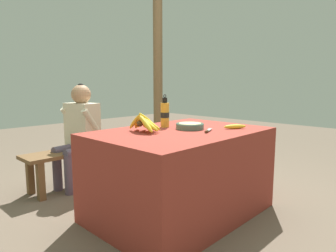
{
  "coord_description": "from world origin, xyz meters",
  "views": [
    {
      "loc": [
        -1.76,
        -1.55,
        1.07
      ],
      "look_at": [
        -0.09,
        0.05,
        0.73
      ],
      "focal_mm": 32.0,
      "sensor_mm": 36.0,
      "label": 1
    }
  ],
  "objects_px": {
    "seated_vendor": "(79,129)",
    "banana_bunch_ripe": "(144,122)",
    "serving_bowl": "(190,126)",
    "loose_banana_front": "(235,127)",
    "support_post_far": "(158,72)",
    "water_bottle": "(165,114)",
    "banana_bunch_green": "(125,136)",
    "wooden_bench": "(93,152)",
    "knife": "(208,131)"
  },
  "relations": [
    {
      "from": "seated_vendor",
      "to": "banana_bunch_ripe",
      "type": "bearing_deg",
      "value": 79.74
    },
    {
      "from": "serving_bowl",
      "to": "loose_banana_front",
      "type": "xyz_separation_m",
      "value": [
        0.26,
        -0.26,
        -0.01
      ]
    },
    {
      "from": "seated_vendor",
      "to": "support_post_far",
      "type": "distance_m",
      "value": 1.55
    },
    {
      "from": "banana_bunch_ripe",
      "to": "seated_vendor",
      "type": "bearing_deg",
      "value": 88.45
    },
    {
      "from": "water_bottle",
      "to": "banana_bunch_green",
      "type": "height_order",
      "value": "water_bottle"
    },
    {
      "from": "loose_banana_front",
      "to": "water_bottle",
      "type": "bearing_deg",
      "value": 123.82
    },
    {
      "from": "loose_banana_front",
      "to": "seated_vendor",
      "type": "relative_size",
      "value": 0.17
    },
    {
      "from": "serving_bowl",
      "to": "wooden_bench",
      "type": "distance_m",
      "value": 1.3
    },
    {
      "from": "banana_bunch_green",
      "to": "serving_bowl",
      "type": "bearing_deg",
      "value": -103.19
    },
    {
      "from": "banana_bunch_ripe",
      "to": "water_bottle",
      "type": "height_order",
      "value": "water_bottle"
    },
    {
      "from": "serving_bowl",
      "to": "knife",
      "type": "relative_size",
      "value": 1.25
    },
    {
      "from": "seated_vendor",
      "to": "water_bottle",
      "type": "bearing_deg",
      "value": 96.87
    },
    {
      "from": "support_post_far",
      "to": "loose_banana_front",
      "type": "bearing_deg",
      "value": -114.9
    },
    {
      "from": "seated_vendor",
      "to": "loose_banana_front",
      "type": "bearing_deg",
      "value": 103.59
    },
    {
      "from": "seated_vendor",
      "to": "serving_bowl",
      "type": "bearing_deg",
      "value": 96.87
    },
    {
      "from": "seated_vendor",
      "to": "support_post_far",
      "type": "height_order",
      "value": "support_post_far"
    },
    {
      "from": "knife",
      "to": "seated_vendor",
      "type": "height_order",
      "value": "seated_vendor"
    },
    {
      "from": "water_bottle",
      "to": "loose_banana_front",
      "type": "height_order",
      "value": "water_bottle"
    },
    {
      "from": "serving_bowl",
      "to": "loose_banana_front",
      "type": "relative_size",
      "value": 1.26
    },
    {
      "from": "banana_bunch_ripe",
      "to": "wooden_bench",
      "type": "height_order",
      "value": "banana_bunch_ripe"
    },
    {
      "from": "serving_bowl",
      "to": "banana_bunch_green",
      "type": "xyz_separation_m",
      "value": [
        0.29,
        1.23,
        -0.27
      ]
    },
    {
      "from": "serving_bowl",
      "to": "seated_vendor",
      "type": "bearing_deg",
      "value": 105.58
    },
    {
      "from": "knife",
      "to": "loose_banana_front",
      "type": "bearing_deg",
      "value": -38.15
    },
    {
      "from": "water_bottle",
      "to": "loose_banana_front",
      "type": "distance_m",
      "value": 0.59
    },
    {
      "from": "banana_bunch_green",
      "to": "support_post_far",
      "type": "height_order",
      "value": "support_post_far"
    },
    {
      "from": "banana_bunch_ripe",
      "to": "seated_vendor",
      "type": "relative_size",
      "value": 0.31
    },
    {
      "from": "wooden_bench",
      "to": "seated_vendor",
      "type": "height_order",
      "value": "seated_vendor"
    },
    {
      "from": "knife",
      "to": "banana_bunch_green",
      "type": "height_order",
      "value": "knife"
    },
    {
      "from": "water_bottle",
      "to": "knife",
      "type": "height_order",
      "value": "water_bottle"
    },
    {
      "from": "seated_vendor",
      "to": "support_post_far",
      "type": "xyz_separation_m",
      "value": [
        1.39,
        0.28,
        0.61
      ]
    },
    {
      "from": "water_bottle",
      "to": "banana_bunch_green",
      "type": "relative_size",
      "value": 0.82
    },
    {
      "from": "seated_vendor",
      "to": "support_post_far",
      "type": "bearing_deg",
      "value": -177.41
    },
    {
      "from": "knife",
      "to": "support_post_far",
      "type": "relative_size",
      "value": 0.08
    },
    {
      "from": "knife",
      "to": "banana_bunch_green",
      "type": "relative_size",
      "value": 0.54
    },
    {
      "from": "serving_bowl",
      "to": "support_post_far",
      "type": "bearing_deg",
      "value": 54.0
    },
    {
      "from": "loose_banana_front",
      "to": "knife",
      "type": "height_order",
      "value": "loose_banana_front"
    },
    {
      "from": "water_bottle",
      "to": "support_post_far",
      "type": "distance_m",
      "value": 1.72
    },
    {
      "from": "seated_vendor",
      "to": "banana_bunch_green",
      "type": "distance_m",
      "value": 0.64
    },
    {
      "from": "water_bottle",
      "to": "support_post_far",
      "type": "bearing_deg",
      "value": 47.74
    },
    {
      "from": "knife",
      "to": "seated_vendor",
      "type": "xyz_separation_m",
      "value": [
        -0.31,
        1.38,
        -0.1
      ]
    },
    {
      "from": "banana_bunch_green",
      "to": "support_post_far",
      "type": "bearing_deg",
      "value": 17.09
    },
    {
      "from": "serving_bowl",
      "to": "water_bottle",
      "type": "relative_size",
      "value": 0.82
    },
    {
      "from": "serving_bowl",
      "to": "water_bottle",
      "type": "bearing_deg",
      "value": 105.58
    },
    {
      "from": "banana_bunch_green",
      "to": "support_post_far",
      "type": "relative_size",
      "value": 0.14
    },
    {
      "from": "serving_bowl",
      "to": "knife",
      "type": "height_order",
      "value": "serving_bowl"
    },
    {
      "from": "banana_bunch_ripe",
      "to": "seated_vendor",
      "type": "xyz_separation_m",
      "value": [
        0.03,
        1.03,
        -0.16
      ]
    },
    {
      "from": "banana_bunch_ripe",
      "to": "loose_banana_front",
      "type": "height_order",
      "value": "banana_bunch_ripe"
    },
    {
      "from": "knife",
      "to": "seated_vendor",
      "type": "relative_size",
      "value": 0.17
    },
    {
      "from": "serving_bowl",
      "to": "wooden_bench",
      "type": "relative_size",
      "value": 0.16
    },
    {
      "from": "banana_bunch_ripe",
      "to": "serving_bowl",
      "type": "relative_size",
      "value": 1.42
    }
  ]
}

